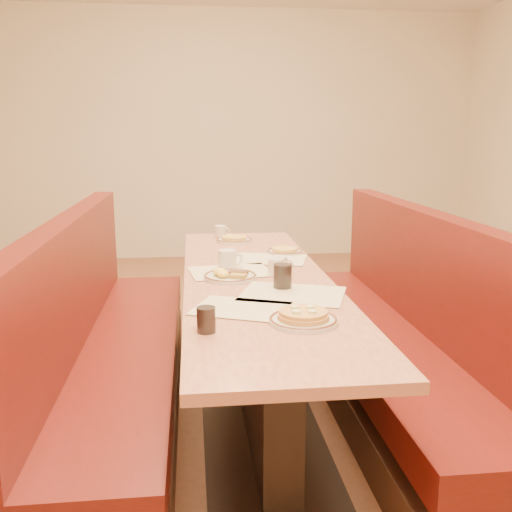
{
  "coord_description": "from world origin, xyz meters",
  "views": [
    {
      "loc": [
        -0.31,
        -2.68,
        1.43
      ],
      "look_at": [
        0.0,
        0.02,
        0.85
      ],
      "focal_mm": 40.0,
      "sensor_mm": 36.0,
      "label": 1
    }
  ],
  "objects": [
    {
      "name": "ground",
      "position": [
        0.0,
        0.0,
        0.0
      ],
      "size": [
        8.0,
        8.0,
        0.0
      ],
      "primitive_type": "plane",
      "color": "#9E6647",
      "rests_on": "ground"
    },
    {
      "name": "room_envelope",
      "position": [
        0.0,
        0.0,
        1.93
      ],
      "size": [
        6.04,
        8.04,
        2.82
      ],
      "color": "beige",
      "rests_on": "ground"
    },
    {
      "name": "diner_table",
      "position": [
        0.0,
        0.0,
        0.37
      ],
      "size": [
        0.7,
        2.5,
        0.75
      ],
      "color": "black",
      "rests_on": "ground"
    },
    {
      "name": "booth_left",
      "position": [
        -0.73,
        0.0,
        0.36
      ],
      "size": [
        0.55,
        2.5,
        1.05
      ],
      "color": "#4C3326",
      "rests_on": "ground"
    },
    {
      "name": "booth_right",
      "position": [
        0.73,
        0.0,
        0.36
      ],
      "size": [
        0.55,
        2.5,
        1.05
      ],
      "color": "#4C3326",
      "rests_on": "ground"
    },
    {
      "name": "placemat_near_left",
      "position": [
        -0.12,
        -0.51,
        0.75
      ],
      "size": [
        0.44,
        0.39,
        0.0
      ],
      "primitive_type": "cube",
      "rotation": [
        0.0,
        0.0,
        -0.39
      ],
      "color": "beige",
      "rests_on": "diner_table"
    },
    {
      "name": "placemat_near_right",
      "position": [
        0.12,
        -0.33,
        0.75
      ],
      "size": [
        0.52,
        0.46,
        0.0
      ],
      "primitive_type": "cube",
      "rotation": [
        0.0,
        0.0,
        -0.35
      ],
      "color": "beige",
      "rests_on": "diner_table"
    },
    {
      "name": "placemat_far_left",
      "position": [
        -0.12,
        0.11,
        0.75
      ],
      "size": [
        0.44,
        0.35,
        0.0
      ],
      "primitive_type": "cube",
      "rotation": [
        0.0,
        0.0,
        0.14
      ],
      "color": "beige",
      "rests_on": "diner_table"
    },
    {
      "name": "placemat_far_right",
      "position": [
        0.12,
        0.38,
        0.75
      ],
      "size": [
        0.45,
        0.38,
        0.0
      ],
      "primitive_type": "cube",
      "rotation": [
        0.0,
        0.0,
        -0.27
      ],
      "color": "beige",
      "rests_on": "diner_table"
    },
    {
      "name": "pancake_plate",
      "position": [
        0.09,
        -0.71,
        0.77
      ],
      "size": [
        0.25,
        0.25,
        0.06
      ],
      "rotation": [
        0.0,
        0.0,
        0.27
      ],
      "color": "silver",
      "rests_on": "diner_table"
    },
    {
      "name": "eggs_plate",
      "position": [
        -0.13,
        -0.02,
        0.77
      ],
      "size": [
        0.26,
        0.26,
        0.05
      ],
      "rotation": [
        0.0,
        0.0,
        -0.38
      ],
      "color": "silver",
      "rests_on": "diner_table"
    },
    {
      "name": "extra_plate_mid",
      "position": [
        0.23,
        0.53,
        0.76
      ],
      "size": [
        0.21,
        0.21,
        0.04
      ],
      "rotation": [
        0.0,
        0.0,
        -0.17
      ],
      "color": "silver",
      "rests_on": "diner_table"
    },
    {
      "name": "extra_plate_far",
      "position": [
        -0.04,
        0.93,
        0.77
      ],
      "size": [
        0.23,
        0.23,
        0.05
      ],
      "rotation": [
        0.0,
        0.0,
        -0.11
      ],
      "color": "silver",
      "rests_on": "diner_table"
    },
    {
      "name": "coffee_mug_a",
      "position": [
        0.1,
        0.02,
        0.79
      ],
      "size": [
        0.11,
        0.08,
        0.08
      ],
      "rotation": [
        0.0,
        0.0,
        -0.29
      ],
      "color": "silver",
      "rests_on": "diner_table"
    },
    {
      "name": "coffee_mug_b",
      "position": [
        -0.13,
        0.18,
        0.8
      ],
      "size": [
        0.13,
        0.09,
        0.1
      ],
      "rotation": [
        0.0,
        0.0,
        0.17
      ],
      "color": "silver",
      "rests_on": "diner_table"
    },
    {
      "name": "coffee_mug_c",
      "position": [
        0.13,
        0.07,
        0.79
      ],
      "size": [
        0.11,
        0.08,
        0.08
      ],
      "rotation": [
        0.0,
        0.0,
        -0.13
      ],
      "color": "silver",
      "rests_on": "diner_table"
    },
    {
      "name": "coffee_mug_d",
      "position": [
        -0.12,
        1.1,
        0.79
      ],
      "size": [
        0.11,
        0.07,
        0.08
      ],
      "rotation": [
        0.0,
        0.0,
        -0.01
      ],
      "color": "silver",
      "rests_on": "diner_table"
    },
    {
      "name": "soda_tumbler_near",
      "position": [
        -0.27,
        -0.77,
        0.8
      ],
      "size": [
        0.07,
        0.07,
        0.09
      ],
      "color": "black",
      "rests_on": "diner_table"
    },
    {
      "name": "soda_tumbler_mid",
      "position": [
        0.09,
        -0.23,
        0.81
      ],
      "size": [
        0.08,
        0.08,
        0.11
      ],
      "color": "black",
      "rests_on": "diner_table"
    }
  ]
}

